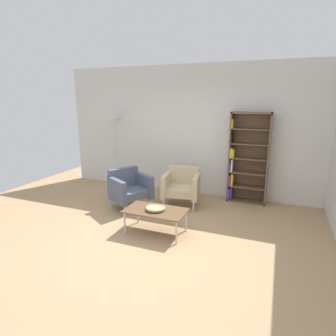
% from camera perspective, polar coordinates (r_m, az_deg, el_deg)
% --- Properties ---
extents(ground_plane, '(8.32, 8.32, 0.00)m').
position_cam_1_polar(ground_plane, '(4.63, -4.32, -13.85)').
color(ground_plane, tan).
extents(plaster_back_panel, '(6.40, 0.12, 2.90)m').
position_cam_1_polar(plaster_back_panel, '(6.43, 5.20, 7.59)').
color(plaster_back_panel, silver).
rests_on(plaster_back_panel, ground_plane).
extents(bookshelf_tall, '(0.80, 0.30, 1.90)m').
position_cam_1_polar(bookshelf_tall, '(6.07, 15.79, 1.70)').
color(bookshelf_tall, brown).
rests_on(bookshelf_tall, ground_plane).
extents(coffee_table_low, '(1.00, 0.56, 0.40)m').
position_cam_1_polar(coffee_table_low, '(4.59, -2.58, -8.94)').
color(coffee_table_low, brown).
rests_on(coffee_table_low, ground_plane).
extents(decorative_bowl, '(0.32, 0.32, 0.05)m').
position_cam_1_polar(decorative_bowl, '(4.57, -2.59, -8.17)').
color(decorative_bowl, tan).
rests_on(decorative_bowl, coffee_table_low).
extents(armchair_near_window, '(0.91, 0.93, 0.78)m').
position_cam_1_polar(armchair_near_window, '(5.68, -7.96, -4.03)').
color(armchair_near_window, '#4C566B').
rests_on(armchair_near_window, ground_plane).
extents(armchair_by_bookshelf, '(0.81, 0.76, 0.78)m').
position_cam_1_polar(armchair_by_bookshelf, '(5.78, 2.80, -3.59)').
color(armchair_by_bookshelf, '#C6B289').
rests_on(armchair_by_bookshelf, ground_plane).
extents(floor_lamp_torchiere, '(0.32, 0.32, 1.74)m').
position_cam_1_polar(floor_lamp_torchiere, '(6.91, -10.81, 7.82)').
color(floor_lamp_torchiere, silver).
rests_on(floor_lamp_torchiere, ground_plane).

